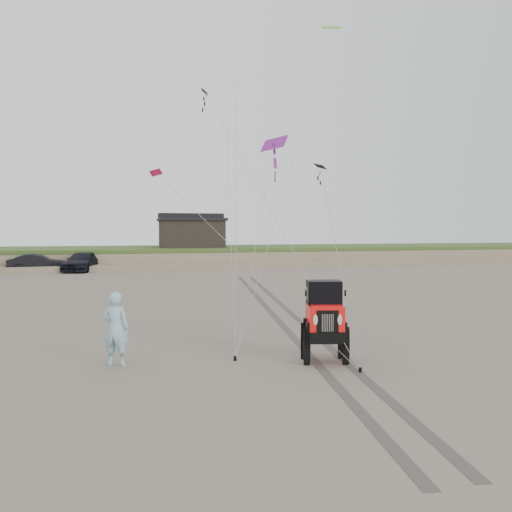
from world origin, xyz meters
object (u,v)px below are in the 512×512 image
object	(u,v)px
jeep	(325,330)
man	(116,329)
truck_c	(82,262)
truck_b	(37,263)
cabin	(191,232)

from	to	relation	value
jeep	man	size ratio (longest dim) A/B	2.41
truck_c	truck_b	bearing A→B (deg)	-163.23
truck_b	truck_c	size ratio (longest dim) A/B	0.84
truck_c	cabin	bearing A→B (deg)	45.19
cabin	jeep	size ratio (longest dim) A/B	1.41
truck_b	man	xyz separation A→B (m)	(6.68, -30.62, 0.20)
truck_b	jeep	bearing A→B (deg)	-163.84
cabin	truck_b	world-z (taller)	cabin
truck_b	truck_c	world-z (taller)	truck_c
truck_c	man	xyz separation A→B (m)	(3.21, -30.73, 0.17)
jeep	truck_c	bearing A→B (deg)	118.05
cabin	jeep	bearing A→B (deg)	-92.08
truck_c	man	size ratio (longest dim) A/B	2.83
cabin	jeep	world-z (taller)	cabin
truck_c	man	bearing A→B (deg)	-69.06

